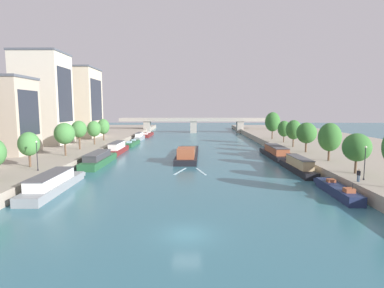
{
  "coord_description": "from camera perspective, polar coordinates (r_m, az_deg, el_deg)",
  "views": [
    {
      "loc": [
        0.71,
        -25.62,
        11.05
      ],
      "look_at": [
        0.0,
        44.38,
        2.7
      ],
      "focal_mm": 28.57,
      "sensor_mm": 36.0,
      "label": 1
    }
  ],
  "objects": [
    {
      "name": "moored_boat_left_downstream",
      "position": [
        62.23,
        -17.02,
        -2.73
      ],
      "size": [
        3.18,
        15.53,
        2.54
      ],
      "color": "#235633",
      "rests_on": "ground"
    },
    {
      "name": "lamppost_left_bank",
      "position": [
        50.67,
        -26.96,
        -1.73
      ],
      "size": [
        0.28,
        0.28,
        4.47
      ],
      "color": "black",
      "rests_on": "quay_left"
    },
    {
      "name": "tree_left_far",
      "position": [
        81.13,
        -17.84,
        2.71
      ],
      "size": [
        3.4,
        3.4,
        6.0
      ],
      "color": "brown",
      "rests_on": "quay_left"
    },
    {
      "name": "tree_left_past_mid",
      "position": [
        72.94,
        -20.34,
        2.6
      ],
      "size": [
        3.37,
        3.37,
        6.43
      ],
      "color": "brown",
      "rests_on": "quay_left"
    },
    {
      "name": "bridge_far",
      "position": [
        134.91,
        0.28,
        3.9
      ],
      "size": [
        65.04,
        4.4,
        6.56
      ],
      "color": "#9E998E",
      "rests_on": "ground"
    },
    {
      "name": "building_left_middle",
      "position": [
        104.35,
        -21.54,
        7.19
      ],
      "size": [
        16.29,
        13.33,
        21.74
      ],
      "color": "beige",
      "rests_on": "quay_left"
    },
    {
      "name": "tree_right_second",
      "position": [
        68.2,
        20.6,
        1.94
      ],
      "size": [
        4.11,
        4.11,
        6.25
      ],
      "color": "brown",
      "rests_on": "quay_right"
    },
    {
      "name": "wake_behind_barge",
      "position": [
        53.45,
        -0.28,
        -5.12
      ],
      "size": [
        5.6,
        5.95,
        0.03
      ],
      "color": "#A5D1DB",
      "rests_on": "ground"
    },
    {
      "name": "tree_right_past_mid",
      "position": [
        85.89,
        16.81,
        2.75
      ],
      "size": [
        3.36,
        3.36,
        5.82
      ],
      "color": "brown",
      "rests_on": "quay_right"
    },
    {
      "name": "tree_right_third",
      "position": [
        94.45,
        14.81,
        4.02
      ],
      "size": [
        4.44,
        4.44,
        7.99
      ],
      "color": "brown",
      "rests_on": "quay_right"
    },
    {
      "name": "tree_right_by_lamp",
      "position": [
        76.75,
        18.44,
        2.54
      ],
      "size": [
        3.66,
        3.66,
        6.4
      ],
      "color": "brown",
      "rests_on": "quay_right"
    },
    {
      "name": "tree_left_nearest",
      "position": [
        90.57,
        -16.22,
        3.14
      ],
      "size": [
        3.36,
        3.36,
        6.14
      ],
      "color": "brown",
      "rests_on": "quay_left"
    },
    {
      "name": "moored_boat_right_second",
      "position": [
        43.38,
        25.48,
        -7.77
      ],
      "size": [
        2.16,
        10.92,
        2.3
      ],
      "color": "#1E284C",
      "rests_on": "ground"
    },
    {
      "name": "moored_boat_left_second",
      "position": [
        92.37,
        -11.14,
        0.15
      ],
      "size": [
        2.66,
        13.13,
        2.18
      ],
      "color": "#235633",
      "rests_on": "ground"
    },
    {
      "name": "tree_left_by_lamp",
      "position": [
        54.43,
        -28.16,
        -0.0
      ],
      "size": [
        3.22,
        3.22,
        5.54
      ],
      "color": "brown",
      "rests_on": "quay_left"
    },
    {
      "name": "moored_boat_left_lone",
      "position": [
        44.87,
        -24.51,
        -6.7
      ],
      "size": [
        3.35,
        15.59,
        2.53
      ],
      "color": "gray",
      "rests_on": "ground"
    },
    {
      "name": "quay_right",
      "position": [
        89.63,
        25.53,
        -0.39
      ],
      "size": [
        36.0,
        170.0,
        1.73
      ],
      "primitive_type": "cube",
      "color": "gray",
      "rests_on": "ground"
    },
    {
      "name": "moored_boat_right_downstream",
      "position": [
        55.66,
        19.19,
        -3.85
      ],
      "size": [
        2.6,
        13.98,
        2.71
      ],
      "color": "black",
      "rests_on": "ground"
    },
    {
      "name": "moored_boat_left_midway",
      "position": [
        76.75,
        -13.73,
        -0.8
      ],
      "size": [
        2.71,
        13.93,
        2.8
      ],
      "color": "maroon",
      "rests_on": "ground"
    },
    {
      "name": "moored_boat_left_gap_after",
      "position": [
        120.86,
        -8.37,
        1.73
      ],
      "size": [
        3.39,
        15.82,
        2.11
      ],
      "color": "maroon",
      "rests_on": "ground"
    },
    {
      "name": "tree_right_end_of_row",
      "position": [
        58.69,
        24.32,
        1.17
      ],
      "size": [
        3.9,
        3.9,
        6.68
      ],
      "color": "brown",
      "rests_on": "quay_right"
    },
    {
      "name": "quay_left",
      "position": [
        90.24,
        -25.19,
        -0.33
      ],
      "size": [
        36.0,
        170.0,
        1.73
      ],
      "primitive_type": "cube",
      "color": "gray",
      "rests_on": "ground"
    },
    {
      "name": "tree_right_far",
      "position": [
        48.98,
        28.4,
        -0.56
      ],
      "size": [
        3.85,
        3.85,
        5.74
      ],
      "color": "brown",
      "rests_on": "quay_right"
    },
    {
      "name": "lamppost_right_bank",
      "position": [
        45.22,
        29.57,
        -2.84
      ],
      "size": [
        0.28,
        0.28,
        4.45
      ],
      "color": "black",
      "rests_on": "quay_right"
    },
    {
      "name": "building_left_corner",
      "position": [
        87.78,
        -26.05,
        7.66
      ],
      "size": [
        11.91,
        10.77,
        23.33
      ],
      "color": "beige",
      "rests_on": "quay_left"
    },
    {
      "name": "moored_boat_left_end",
      "position": [
        106.01,
        -9.78,
        1.32
      ],
      "size": [
        2.03,
        10.86,
        2.64
      ],
      "color": "gray",
      "rests_on": "ground"
    },
    {
      "name": "moored_boat_right_midway",
      "position": [
        70.88,
        15.31,
        -1.51
      ],
      "size": [
        3.59,
        16.85,
        2.64
      ],
      "color": "black",
      "rests_on": "ground"
    },
    {
      "name": "ground_plane",
      "position": [
        27.92,
        -0.97,
        -16.53
      ],
      "size": [
        400.0,
        400.0,
        0.0
      ],
      "primitive_type": "plane",
      "color": "#336675"
    },
    {
      "name": "building_left_tall",
      "position": [
        72.35,
        -32.15,
        4.54
      ],
      "size": [
        12.09,
        9.47,
        15.51
      ],
      "color": "#B2A38E",
      "rests_on": "quay_left"
    },
    {
      "name": "person_on_quay",
      "position": [
        44.05,
        28.66,
        -5.03
      ],
      "size": [
        0.33,
        0.48,
        1.62
      ],
      "color": "navy",
      "rests_on": "quay_right"
    },
    {
      "name": "barge_midriver",
      "position": [
        67.79,
        -0.84,
        -1.81
      ],
      "size": [
        5.07,
        24.07,
        3.07
      ],
      "color": "black",
      "rests_on": "ground"
    },
    {
      "name": "tree_left_midway",
      "position": [
        64.13,
        -22.7,
        1.81
      ],
      "size": [
        3.9,
        3.9,
        6.42
      ],
      "color": "brown",
      "rests_on": "quay_left"
    }
  ]
}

